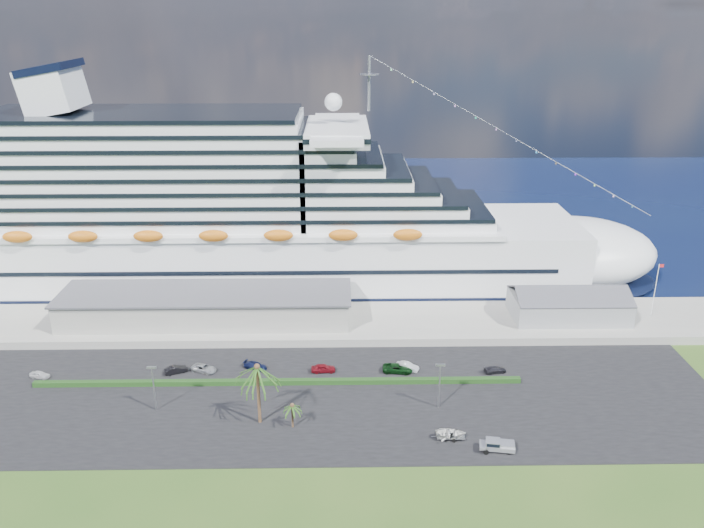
{
  "coord_description": "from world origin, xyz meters",
  "views": [
    {
      "loc": [
        3.52,
        -92.52,
        64.55
      ],
      "look_at": [
        5.61,
        30.0,
        18.0
      ],
      "focal_mm": 35.0,
      "sensor_mm": 36.0,
      "label": 1
    }
  ],
  "objects_px": {
    "parked_car_3": "(255,366)",
    "boat_trailer": "(451,434)",
    "cruise_ship": "(236,219)",
    "pickup_truck": "(497,445)"
  },
  "relations": [
    {
      "from": "parked_car_3",
      "to": "pickup_truck",
      "type": "height_order",
      "value": "pickup_truck"
    },
    {
      "from": "parked_car_3",
      "to": "pickup_truck",
      "type": "bearing_deg",
      "value": -100.33
    },
    {
      "from": "parked_car_3",
      "to": "boat_trailer",
      "type": "distance_m",
      "value": 40.64
    },
    {
      "from": "cruise_ship",
      "to": "pickup_truck",
      "type": "distance_m",
      "value": 85.42
    },
    {
      "from": "cruise_ship",
      "to": "boat_trailer",
      "type": "relative_size",
      "value": 34.51
    },
    {
      "from": "cruise_ship",
      "to": "boat_trailer",
      "type": "height_order",
      "value": "cruise_ship"
    },
    {
      "from": "parked_car_3",
      "to": "boat_trailer",
      "type": "bearing_deg",
      "value": -101.76
    },
    {
      "from": "cruise_ship",
      "to": "parked_car_3",
      "type": "distance_m",
      "value": 46.02
    },
    {
      "from": "cruise_ship",
      "to": "pickup_truck",
      "type": "relative_size",
      "value": 33.58
    },
    {
      "from": "boat_trailer",
      "to": "parked_car_3",
      "type": "bearing_deg",
      "value": 145.47
    }
  ]
}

